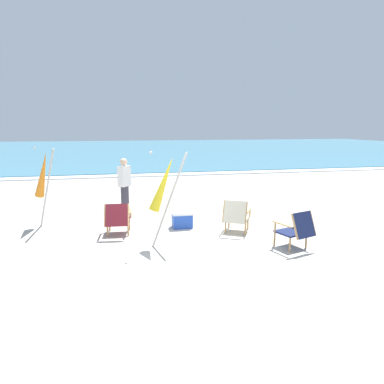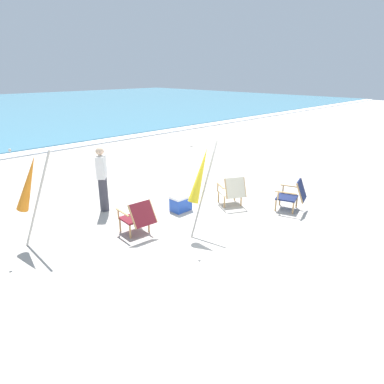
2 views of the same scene
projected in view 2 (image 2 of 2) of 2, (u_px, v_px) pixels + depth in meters
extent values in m
plane|color=#B2AAA0|center=(218.00, 231.00, 7.57)|extent=(80.00, 80.00, 0.00)
cube|color=white|center=(30.00, 152.00, 14.76)|extent=(80.00, 1.10, 0.06)
cube|color=maroon|center=(134.00, 218.00, 7.44)|extent=(0.56, 0.52, 0.04)
cube|color=maroon|center=(143.00, 214.00, 7.10)|extent=(0.52, 0.34, 0.46)
cylinder|color=tan|center=(120.00, 225.00, 7.51)|extent=(0.04, 0.04, 0.32)
cylinder|color=tan|center=(138.00, 219.00, 7.79)|extent=(0.04, 0.04, 0.32)
cylinder|color=tan|center=(130.00, 231.00, 7.20)|extent=(0.04, 0.04, 0.32)
cylinder|color=tan|center=(149.00, 225.00, 7.48)|extent=(0.04, 0.04, 0.32)
cube|color=tan|center=(122.00, 212.00, 7.18)|extent=(0.08, 0.53, 0.02)
cylinder|color=tan|center=(118.00, 214.00, 7.36)|extent=(0.04, 0.04, 0.22)
cube|color=tan|center=(145.00, 206.00, 7.52)|extent=(0.08, 0.53, 0.02)
cylinder|color=tan|center=(141.00, 208.00, 7.69)|extent=(0.04, 0.04, 0.22)
cylinder|color=tan|center=(132.00, 217.00, 6.94)|extent=(0.07, 0.31, 0.46)
cylinder|color=tan|center=(153.00, 211.00, 7.25)|extent=(0.07, 0.31, 0.46)
cube|color=#19234C|center=(287.00, 197.00, 8.65)|extent=(0.65, 0.62, 0.04)
cube|color=#19234C|center=(301.00, 190.00, 8.43)|extent=(0.54, 0.37, 0.50)
cylinder|color=tan|center=(276.00, 205.00, 8.60)|extent=(0.04, 0.04, 0.32)
cylinder|color=tan|center=(280.00, 199.00, 8.99)|extent=(0.04, 0.04, 0.32)
cylinder|color=tan|center=(293.00, 208.00, 8.42)|extent=(0.04, 0.04, 0.32)
cylinder|color=tan|center=(297.00, 202.00, 8.81)|extent=(0.04, 0.04, 0.32)
cube|color=tan|center=(286.00, 193.00, 8.33)|extent=(0.20, 0.51, 0.02)
cylinder|color=tan|center=(278.00, 196.00, 8.45)|extent=(0.04, 0.04, 0.22)
cube|color=tan|center=(291.00, 186.00, 8.80)|extent=(0.20, 0.51, 0.02)
cylinder|color=tan|center=(283.00, 189.00, 8.92)|extent=(0.04, 0.04, 0.22)
cylinder|color=tan|center=(300.00, 194.00, 8.21)|extent=(0.11, 0.23, 0.50)
cylinder|color=tan|center=(303.00, 187.00, 8.64)|extent=(0.11, 0.23, 0.50)
cube|color=beige|center=(230.00, 192.00, 9.00)|extent=(0.69, 0.67, 0.04)
cube|color=beige|center=(235.00, 188.00, 8.61)|extent=(0.55, 0.44, 0.49)
cylinder|color=tan|center=(218.00, 196.00, 9.19)|extent=(0.04, 0.04, 0.32)
cylinder|color=tan|center=(235.00, 195.00, 9.31)|extent=(0.04, 0.04, 0.32)
cylinder|color=tan|center=(224.00, 202.00, 8.80)|extent=(0.04, 0.04, 0.32)
cylinder|color=tan|center=(241.00, 200.00, 8.92)|extent=(0.04, 0.04, 0.32)
cube|color=tan|center=(220.00, 186.00, 8.84)|extent=(0.28, 0.48, 0.02)
cylinder|color=tan|center=(218.00, 188.00, 9.04)|extent=(0.04, 0.04, 0.22)
cube|color=tan|center=(240.00, 184.00, 8.99)|extent=(0.28, 0.48, 0.02)
cylinder|color=tan|center=(237.00, 186.00, 9.19)|extent=(0.04, 0.04, 0.22)
cylinder|color=tan|center=(226.00, 189.00, 8.55)|extent=(0.15, 0.23, 0.49)
cylinder|color=tan|center=(245.00, 187.00, 8.68)|extent=(0.15, 0.23, 0.49)
cylinder|color=#B7B2A8|center=(38.00, 200.00, 6.62)|extent=(0.58, 0.57, 1.99)
cone|color=orange|center=(28.00, 183.00, 6.51)|extent=(0.59, 0.58, 1.16)
sphere|color=#B7B2A8|center=(10.00, 150.00, 6.29)|extent=(0.06, 0.06, 0.06)
cylinder|color=#B7B2A8|center=(204.00, 190.00, 7.20)|extent=(0.77, 0.06, 1.99)
cone|color=yellow|center=(200.00, 175.00, 7.00)|extent=(0.61, 0.24, 1.16)
sphere|color=#B7B2A8|center=(192.00, 146.00, 6.63)|extent=(0.06, 0.06, 0.06)
cylinder|color=#383842|center=(104.00, 194.00, 8.55)|extent=(0.22, 0.22, 0.86)
cube|color=white|center=(101.00, 167.00, 8.31)|extent=(0.38, 0.39, 0.56)
sphere|color=beige|center=(100.00, 151.00, 8.18)|extent=(0.20, 0.20, 0.20)
cube|color=blue|center=(181.00, 204.00, 8.63)|extent=(0.48, 0.34, 0.34)
cube|color=white|center=(181.00, 197.00, 8.56)|extent=(0.49, 0.35, 0.06)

